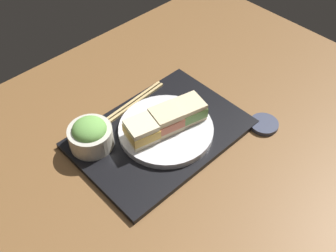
{
  "coord_description": "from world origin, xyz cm",
  "views": [
    {
      "loc": [
        43.24,
        46.33,
        75.15
      ],
      "look_at": [
        -1.98,
        -1.34,
        5.0
      ],
      "focal_mm": 42.5,
      "sensor_mm": 36.0,
      "label": 1
    }
  ],
  "objects": [
    {
      "name": "sandwich_plate",
      "position": [
        -2.5,
        -2.61,
        2.33
      ],
      "size": [
        23.68,
        23.68,
        1.7
      ],
      "primitive_type": "cylinder",
      "color": "silver",
      "rests_on": "serving_tray"
    },
    {
      "name": "ground_plane",
      "position": [
        0.0,
        0.0,
        -1.5
      ],
      "size": [
        140.0,
        100.0,
        3.0
      ],
      "primitive_type": "cube",
      "color": "brown"
    },
    {
      "name": "serving_tray",
      "position": [
        -1.45,
        -3.58,
        0.74
      ],
      "size": [
        42.21,
        29.39,
        1.48
      ],
      "primitive_type": "cube",
      "color": "black",
      "rests_on": "ground_plane"
    },
    {
      "name": "salad_bowl",
      "position": [
        13.34,
        -11.96,
        5.04
      ],
      "size": [
        10.63,
        10.63,
        7.59
      ],
      "color": "beige",
      "rests_on": "serving_tray"
    },
    {
      "name": "sandwich_far",
      "position": [
        4.22,
        -3.92,
        5.79
      ],
      "size": [
        8.28,
        8.16,
        5.23
      ],
      "color": "beige",
      "rests_on": "sandwich_plate"
    },
    {
      "name": "sandwich_middle",
      "position": [
        -2.5,
        -2.61,
        5.93
      ],
      "size": [
        8.25,
        8.09,
        5.5
      ],
      "color": "beige",
      "rests_on": "sandwich_plate"
    },
    {
      "name": "sandwich_near",
      "position": [
        -9.21,
        -1.31,
        5.71
      ],
      "size": [
        8.27,
        8.1,
        5.07
      ],
      "color": "beige",
      "rests_on": "sandwich_plate"
    },
    {
      "name": "small_sauce_dish",
      "position": [
        -23.22,
        12.29,
        0.6
      ],
      "size": [
        7.44,
        7.44,
        1.19
      ],
      "primitive_type": "cylinder",
      "color": "#33384C",
      "rests_on": "ground_plane"
    },
    {
      "name": "chopsticks_pair",
      "position": [
        -2.98,
        -16.04,
        1.83
      ],
      "size": [
        21.96,
        3.39,
        0.7
      ],
      "color": "tan",
      "rests_on": "serving_tray"
    }
  ]
}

